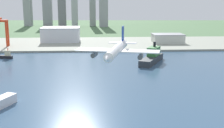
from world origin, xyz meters
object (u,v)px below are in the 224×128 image
object	(u,v)px
airplane_landing	(117,50)
container_barge	(152,57)
warehouse_main	(61,34)
tugboat_small	(6,56)
warehouse_annex	(168,38)

from	to	relation	value
airplane_landing	container_barge	distance (m)	193.62
warehouse_main	tugboat_small	bearing A→B (deg)	-111.69
airplane_landing	tugboat_small	xyz separation A→B (m)	(-115.76, 213.08, -41.54)
airplane_landing	container_barge	world-z (taller)	airplane_landing
tugboat_small	warehouse_annex	bearing A→B (deg)	25.75
container_barge	warehouse_annex	xyz separation A→B (m)	(50.68, 136.76, 3.15)
airplane_landing	warehouse_annex	bearing A→B (deg)	72.01
tugboat_small	container_barge	xyz separation A→B (m)	(168.60, -30.97, 2.40)
warehouse_main	warehouse_annex	distance (m)	170.24
container_barge	warehouse_main	xyz separation A→B (m)	(-118.21, 157.66, 7.89)
container_barge	warehouse_annex	distance (m)	145.89
tugboat_small	warehouse_annex	xyz separation A→B (m)	(219.28, 105.79, 5.55)
tugboat_small	warehouse_main	distance (m)	136.73
airplane_landing	warehouse_annex	xyz separation A→B (m)	(103.53, 318.87, -35.99)
tugboat_small	container_barge	world-z (taller)	container_barge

